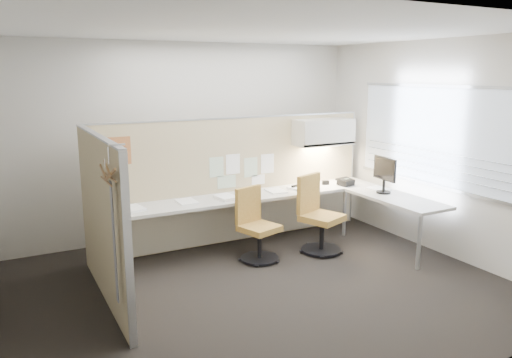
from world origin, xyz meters
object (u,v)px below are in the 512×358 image
chair_left (256,227)px  chair_right (317,217)px  phone (345,182)px  monitor (384,173)px  desk (275,204)px

chair_left → chair_right: bearing=-24.1°
chair_left → phone: size_ratio=3.94×
monitor → phone: monitor is taller
chair_right → monitor: monitor is taller
chair_right → desk: bearing=109.1°
desk → chair_right: bearing=-49.7°
monitor → phone: size_ratio=2.12×
chair_left → phone: chair_left is taller
chair_right → monitor: (0.98, -0.17, 0.54)m
chair_right → phone: chair_right is taller
chair_left → monitor: size_ratio=1.86×
chair_left → chair_right: 0.89m
desk → chair_right: 0.62m
chair_left → chair_right: size_ratio=0.91×
monitor → phone: 0.69m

